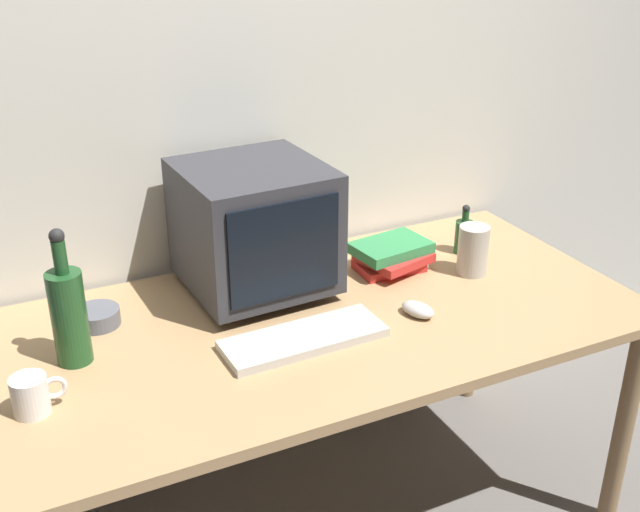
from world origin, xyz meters
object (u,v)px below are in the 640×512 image
at_px(keyboard, 304,338).
at_px(bottle_short, 464,235).
at_px(bottle_tall, 69,313).
at_px(book_stack, 391,255).
at_px(computer_mouse, 418,309).
at_px(mug, 32,395).
at_px(metal_canister, 473,250).
at_px(cd_spindle, 97,317).
at_px(crt_monitor, 254,228).

height_order(keyboard, bottle_short, bottle_short).
distance_m(bottle_tall, book_stack, 0.96).
height_order(bottle_tall, bottle_short, bottle_tall).
relative_size(keyboard, book_stack, 1.75).
xyz_separation_m(computer_mouse, mug, (-0.99, 0.00, 0.03)).
height_order(computer_mouse, bottle_short, bottle_short).
height_order(keyboard, bottle_tall, bottle_tall).
xyz_separation_m(bottle_tall, metal_canister, (1.15, -0.03, -0.06)).
relative_size(bottle_short, mug, 1.34).
xyz_separation_m(computer_mouse, bottle_tall, (-0.87, 0.18, 0.11)).
height_order(mug, metal_canister, metal_canister).
relative_size(bottle_tall, bottle_short, 2.18).
distance_m(computer_mouse, bottle_tall, 0.89).
distance_m(computer_mouse, cd_spindle, 0.85).
xyz_separation_m(bottle_short, cd_spindle, (-1.13, 0.04, -0.04)).
height_order(book_stack, metal_canister, metal_canister).
xyz_separation_m(crt_monitor, metal_canister, (0.62, -0.18, -0.12)).
relative_size(crt_monitor, bottle_tall, 1.16).
bearing_deg(bottle_short, bottle_tall, -174.97).
distance_m(bottle_tall, bottle_short, 1.22).
bearing_deg(bottle_tall, mug, -124.47).
bearing_deg(book_stack, bottle_tall, -173.94).
relative_size(computer_mouse, cd_spindle, 0.83).
distance_m(keyboard, bottle_short, 0.74).
distance_m(book_stack, cd_spindle, 0.87).
xyz_separation_m(bottle_tall, cd_spindle, (0.08, 0.15, -0.11)).
height_order(crt_monitor, computer_mouse, crt_monitor).
bearing_deg(metal_canister, book_stack, 147.96).
height_order(keyboard, metal_canister, metal_canister).
distance_m(book_stack, metal_canister, 0.24).
xyz_separation_m(computer_mouse, cd_spindle, (-0.79, 0.33, 0.00)).
height_order(crt_monitor, book_stack, crt_monitor).
height_order(keyboard, book_stack, book_stack).
relative_size(keyboard, computer_mouse, 4.20).
bearing_deg(cd_spindle, computer_mouse, -22.61).
xyz_separation_m(computer_mouse, metal_canister, (0.28, 0.15, 0.06)).
height_order(computer_mouse, book_stack, book_stack).
height_order(computer_mouse, bottle_tall, bottle_tall).
xyz_separation_m(keyboard, bottle_short, (0.68, 0.28, 0.05)).
bearing_deg(crt_monitor, bottle_tall, -163.97).
distance_m(crt_monitor, metal_canister, 0.65).
xyz_separation_m(crt_monitor, cd_spindle, (-0.45, -0.00, -0.17)).
relative_size(crt_monitor, keyboard, 0.96).
xyz_separation_m(crt_monitor, keyboard, (0.00, -0.32, -0.18)).
relative_size(keyboard, cd_spindle, 3.50).
height_order(bottle_tall, metal_canister, bottle_tall).
bearing_deg(crt_monitor, mug, -153.41).
bearing_deg(bottle_tall, crt_monitor, 16.03).
relative_size(mug, cd_spindle, 1.00).
distance_m(crt_monitor, keyboard, 0.37).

